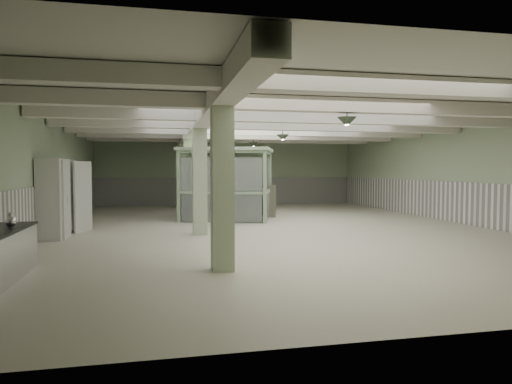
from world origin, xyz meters
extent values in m
plane|color=beige|center=(0.00, 0.00, 0.00)|extent=(20.00, 20.00, 0.00)
cube|color=beige|center=(0.00, 0.00, 3.60)|extent=(14.00, 20.00, 0.02)
cube|color=#99AB89|center=(0.00, 10.00, 1.80)|extent=(14.00, 0.02, 3.60)
cube|color=#99AB89|center=(0.00, -10.00, 1.80)|extent=(14.00, 0.02, 3.60)
cube|color=#99AB89|center=(-7.00, 0.00, 1.80)|extent=(0.02, 20.00, 3.60)
cube|color=#99AB89|center=(7.00, 0.00, 1.80)|extent=(0.02, 20.00, 3.60)
cube|color=white|center=(-6.97, 0.00, 0.75)|extent=(0.05, 19.90, 1.50)
cube|color=white|center=(6.97, 0.00, 0.75)|extent=(0.05, 19.90, 1.50)
cube|color=white|center=(0.00, 9.97, 0.75)|extent=(13.90, 0.05, 1.50)
cube|color=silver|center=(-2.50, 0.00, 3.38)|extent=(0.45, 19.90, 0.40)
cube|color=silver|center=(0.00, -7.50, 3.42)|extent=(13.90, 0.35, 0.32)
cube|color=silver|center=(0.00, -5.00, 3.42)|extent=(13.90, 0.35, 0.32)
cube|color=silver|center=(0.00, -2.50, 3.42)|extent=(13.90, 0.35, 0.32)
cube|color=silver|center=(0.00, 0.00, 3.42)|extent=(13.90, 0.35, 0.32)
cube|color=silver|center=(0.00, 2.50, 3.42)|extent=(13.90, 0.35, 0.32)
cube|color=silver|center=(0.00, 5.00, 3.42)|extent=(13.90, 0.35, 0.32)
cube|color=silver|center=(0.00, 7.50, 3.42)|extent=(13.90, 0.35, 0.32)
cube|color=#B6CAA2|center=(-2.50, -6.00, 1.80)|extent=(0.42, 0.42, 3.60)
cube|color=#B6CAA2|center=(-2.50, -1.00, 1.80)|extent=(0.42, 0.42, 3.60)
cube|color=#B6CAA2|center=(-2.50, 4.00, 1.80)|extent=(0.42, 0.42, 3.60)
cube|color=#B6CAA2|center=(-2.50, 8.00, 1.80)|extent=(0.42, 0.42, 3.60)
cone|color=#334332|center=(0.50, -5.00, 3.05)|extent=(0.44, 0.44, 0.22)
cone|color=#334332|center=(0.50, 0.50, 3.05)|extent=(0.44, 0.44, 0.22)
cone|color=#334332|center=(0.50, 5.50, 3.05)|extent=(0.44, 0.44, 0.22)
cube|color=silver|center=(-6.65, -0.37, 1.17)|extent=(0.64, 2.54, 2.33)
cube|color=silver|center=(-6.30, -0.95, 1.17)|extent=(0.06, 0.95, 2.23)
cube|color=silver|center=(-6.18, 0.32, 1.17)|extent=(0.42, 0.90, 2.23)
cube|color=silver|center=(-6.26, -0.95, 1.17)|extent=(0.02, 0.05, 0.30)
cube|color=silver|center=(-6.26, 0.22, 1.17)|extent=(0.02, 0.05, 0.30)
cube|color=#90AB89|center=(-2.99, 2.20, 1.33)|extent=(0.15, 0.15, 2.65)
cube|color=#90AB89|center=(-2.18, 4.72, 1.33)|extent=(0.15, 0.15, 2.65)
cube|color=#90AB89|center=(0.04, 1.22, 1.33)|extent=(0.15, 0.15, 2.65)
cube|color=#90AB89|center=(0.85, 3.75, 1.33)|extent=(0.15, 0.15, 2.65)
cube|color=#90AB89|center=(-1.07, 2.97, 2.71)|extent=(4.16, 3.81, 0.12)
cube|color=silver|center=(-1.48, 1.71, 0.55)|extent=(2.86, 0.97, 1.05)
cube|color=silver|center=(-1.48, 1.71, 1.78)|extent=(2.86, 0.97, 1.22)
cube|color=silver|center=(-0.67, 4.24, 0.55)|extent=(2.86, 0.97, 1.05)
cube|color=silver|center=(-0.67, 4.24, 1.78)|extent=(2.86, 0.97, 1.22)
cube|color=silver|center=(-2.59, 3.46, 0.55)|extent=(0.81, 2.35, 1.05)
cube|color=silver|center=(-2.59, 3.46, 1.78)|extent=(0.81, 2.35, 1.22)
cube|color=silver|center=(0.44, 2.49, 0.55)|extent=(0.81, 2.35, 1.05)
cube|color=silver|center=(0.44, 2.49, 1.78)|extent=(0.81, 2.35, 1.22)
cube|color=#5A5B4C|center=(0.77, 3.39, 0.65)|extent=(0.53, 0.67, 1.30)
camera|label=1|loc=(-3.70, -14.78, 2.00)|focal=32.00mm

